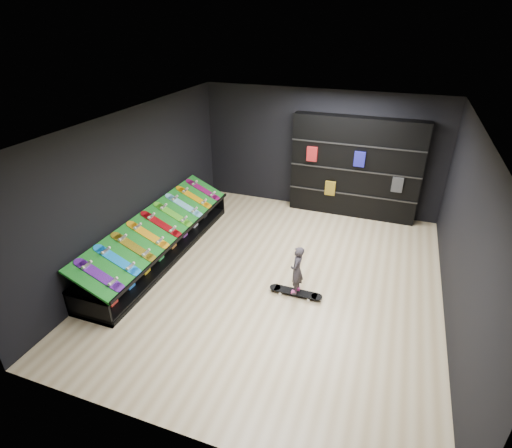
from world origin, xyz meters
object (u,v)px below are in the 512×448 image
(back_shelving, at_px, (355,168))
(child, at_px, (296,279))
(display_rack, at_px, (161,244))
(floor_skateboard, at_px, (296,294))

(back_shelving, xyz_separation_m, child, (-0.44, -3.72, -0.86))
(display_rack, relative_size, back_shelving, 1.46)
(back_shelving, height_order, floor_skateboard, back_shelving)
(back_shelving, bearing_deg, floor_skateboard, -96.71)
(floor_skateboard, height_order, child, child)
(back_shelving, bearing_deg, display_rack, -136.24)
(display_rack, xyz_separation_m, floor_skateboard, (3.03, -0.40, -0.21))
(floor_skateboard, distance_m, child, 0.33)
(display_rack, xyz_separation_m, back_shelving, (3.47, 3.32, 0.98))
(display_rack, distance_m, child, 3.06)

